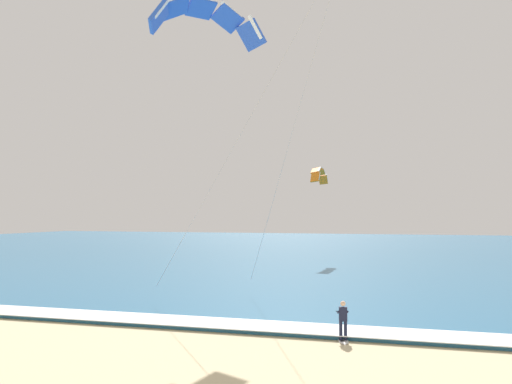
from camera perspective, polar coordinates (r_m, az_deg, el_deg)
name	(u,v)px	position (r m, az deg, el deg)	size (l,w,h in m)	color
sea	(405,250)	(84.24, 14.91, -5.73)	(200.00, 120.00, 0.20)	teal
surf_foam	(359,331)	(25.71, 10.41, -13.76)	(200.00, 2.48, 0.04)	white
surfboard	(343,341)	(24.71, 8.86, -14.71)	(0.76, 1.46, 0.09)	white
kitesurfer	(343,319)	(24.55, 8.84, -12.62)	(0.60, 0.60, 1.69)	#191E38
kite_primary	(205,17)	(37.08, -5.24, 17.31)	(12.42, 10.99, 17.83)	blue
kite_distant	(319,173)	(60.98, 6.40, 1.88)	(1.23, 5.11, 1.81)	orange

